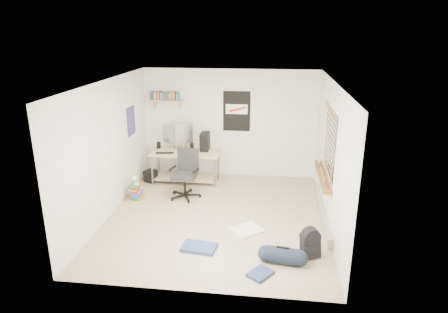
# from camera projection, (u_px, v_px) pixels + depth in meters

# --- Properties ---
(floor) EXTENTS (4.00, 4.50, 0.01)m
(floor) POSITION_uv_depth(u_px,v_px,m) (217.00, 217.00, 7.49)
(floor) COLOR gray
(floor) RESTS_ON ground
(ceiling) EXTENTS (4.00, 4.50, 0.01)m
(ceiling) POSITION_uv_depth(u_px,v_px,m) (216.00, 82.00, 6.71)
(ceiling) COLOR white
(ceiling) RESTS_ON ground
(back_wall) EXTENTS (4.00, 0.01, 2.50)m
(back_wall) POSITION_uv_depth(u_px,v_px,m) (230.00, 124.00, 9.22)
(back_wall) COLOR silver
(back_wall) RESTS_ON ground
(left_wall) EXTENTS (0.01, 4.50, 2.50)m
(left_wall) POSITION_uv_depth(u_px,v_px,m) (109.00, 149.00, 7.33)
(left_wall) COLOR silver
(left_wall) RESTS_ON ground
(right_wall) EXTENTS (0.01, 4.50, 2.50)m
(right_wall) POSITION_uv_depth(u_px,v_px,m) (332.00, 157.00, 6.86)
(right_wall) COLOR silver
(right_wall) RESTS_ON ground
(desk) EXTENTS (1.68, 1.20, 0.70)m
(desk) POSITION_uv_depth(u_px,v_px,m) (186.00, 167.00, 9.05)
(desk) COLOR tan
(desk) RESTS_ON floor
(monitor_left) EXTENTS (0.38, 0.24, 0.41)m
(monitor_left) POSITION_uv_depth(u_px,v_px,m) (171.00, 140.00, 9.19)
(monitor_left) COLOR #9B9BA0
(monitor_left) RESTS_ON desk
(monitor_right) EXTENTS (0.42, 0.31, 0.47)m
(monitor_right) POSITION_uv_depth(u_px,v_px,m) (184.00, 139.00, 9.13)
(monitor_right) COLOR #9B9CA0
(monitor_right) RESTS_ON desk
(pc_tower) EXTENTS (0.20, 0.40, 0.41)m
(pc_tower) POSITION_uv_depth(u_px,v_px,m) (205.00, 142.00, 9.02)
(pc_tower) COLOR black
(pc_tower) RESTS_ON desk
(keyboard) EXTENTS (0.42, 0.19, 0.02)m
(keyboard) POSITION_uv_depth(u_px,v_px,m) (165.00, 153.00, 8.86)
(keyboard) COLOR black
(keyboard) RESTS_ON desk
(speaker_left) EXTENTS (0.09, 0.09, 0.16)m
(speaker_left) POSITION_uv_depth(u_px,v_px,m) (159.00, 145.00, 9.18)
(speaker_left) COLOR black
(speaker_left) RESTS_ON desk
(speaker_right) EXTENTS (0.09, 0.09, 0.16)m
(speaker_right) POSITION_uv_depth(u_px,v_px,m) (192.00, 147.00, 9.07)
(speaker_right) COLOR black
(speaker_right) RESTS_ON desk
(office_chair) EXTENTS (0.77, 0.77, 1.01)m
(office_chair) POSITION_uv_depth(u_px,v_px,m) (185.00, 175.00, 8.17)
(office_chair) COLOR black
(office_chair) RESTS_ON floor
(wall_shelf) EXTENTS (0.80, 0.22, 0.24)m
(wall_shelf) POSITION_uv_depth(u_px,v_px,m) (167.00, 100.00, 9.12)
(wall_shelf) COLOR tan
(wall_shelf) RESTS_ON back_wall
(poster_back_wall) EXTENTS (0.62, 0.03, 0.92)m
(poster_back_wall) POSITION_uv_depth(u_px,v_px,m) (237.00, 111.00, 9.09)
(poster_back_wall) COLOR black
(poster_back_wall) RESTS_ON back_wall
(poster_left_wall) EXTENTS (0.02, 0.42, 0.60)m
(poster_left_wall) POSITION_uv_depth(u_px,v_px,m) (131.00, 121.00, 8.38)
(poster_left_wall) COLOR navy
(poster_left_wall) RESTS_ON left_wall
(window) EXTENTS (0.10, 1.50, 1.26)m
(window) POSITION_uv_depth(u_px,v_px,m) (327.00, 141.00, 7.09)
(window) COLOR brown
(window) RESTS_ON right_wall
(baseboard_heater) EXTENTS (0.08, 2.50, 0.18)m
(baseboard_heater) POSITION_uv_depth(u_px,v_px,m) (322.00, 211.00, 7.51)
(baseboard_heater) COLOR #B7B2A8
(baseboard_heater) RESTS_ON floor
(backpack) EXTENTS (0.34, 0.31, 0.37)m
(backpack) POSITION_uv_depth(u_px,v_px,m) (310.00, 245.00, 6.12)
(backpack) COLOR black
(backpack) RESTS_ON floor
(duffel_bag) EXTENTS (0.29, 0.29, 0.50)m
(duffel_bag) POSITION_uv_depth(u_px,v_px,m) (283.00, 255.00, 5.97)
(duffel_bag) COLOR black
(duffel_bag) RESTS_ON floor
(tshirt) EXTENTS (0.64, 0.63, 0.04)m
(tshirt) POSITION_uv_depth(u_px,v_px,m) (247.00, 230.00, 6.94)
(tshirt) COLOR silver
(tshirt) RESTS_ON floor
(jeans_a) EXTENTS (0.59, 0.41, 0.06)m
(jeans_a) POSITION_uv_depth(u_px,v_px,m) (199.00, 247.00, 6.38)
(jeans_a) COLOR navy
(jeans_a) RESTS_ON floor
(jeans_b) EXTENTS (0.42, 0.44, 0.04)m
(jeans_b) POSITION_uv_depth(u_px,v_px,m) (260.00, 274.00, 5.71)
(jeans_b) COLOR #222E4E
(jeans_b) RESTS_ON floor
(book_stack) EXTENTS (0.54, 0.47, 0.33)m
(book_stack) POSITION_uv_depth(u_px,v_px,m) (137.00, 193.00, 8.18)
(book_stack) COLOR brown
(book_stack) RESTS_ON floor
(desk_lamp) EXTENTS (0.14, 0.20, 0.18)m
(desk_lamp) POSITION_uv_depth(u_px,v_px,m) (137.00, 183.00, 8.09)
(desk_lamp) COLOR silver
(desk_lamp) RESTS_ON book_stack
(subwoofer) EXTENTS (0.31, 0.31, 0.27)m
(subwoofer) POSITION_uv_depth(u_px,v_px,m) (151.00, 176.00, 9.12)
(subwoofer) COLOR black
(subwoofer) RESTS_ON floor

